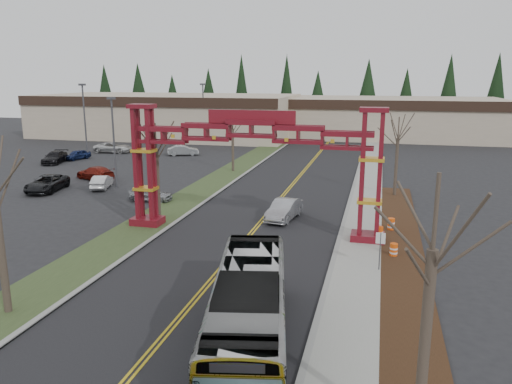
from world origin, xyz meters
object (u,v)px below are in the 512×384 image
(parked_car_far_a, at_px, (183,150))
(light_pole_mid, at_px, (84,116))
(retail_building_west, at_px, (168,115))
(parked_car_mid_b, at_px, (77,155))
(light_pole_far, at_px, (203,110))
(street_sign, at_px, (380,244))
(parked_car_far_c, at_px, (55,157))
(barrel_north, at_px, (391,225))
(parked_car_mid_a, at_px, (95,173))
(light_pole_near, at_px, (114,136))
(parked_car_far_b, at_px, (113,147))
(silver_sedan, at_px, (284,210))
(gateway_arch, at_px, (251,149))
(parked_car_near_a, at_px, (151,194))
(retail_building_east, at_px, (390,117))
(transit_bus, at_px, (249,312))
(bare_tree_right_far, at_px, (398,139))
(barrel_south, at_px, (394,250))
(bare_tree_median_far, at_px, (233,129))
(parked_car_near_c, at_px, (47,183))
(parked_car_near_b, at_px, (102,182))
(barrel_mid, at_px, (379,234))
(bare_tree_median_mid, at_px, (156,151))
(bare_tree_right_near, at_px, (433,252))

(parked_car_far_a, distance_m, light_pole_mid, 13.75)
(retail_building_west, xyz_separation_m, parked_car_mid_b, (-0.55, -28.67, -3.12))
(light_pole_far, xyz_separation_m, street_sign, (28.10, -48.78, -3.95))
(parked_car_far_c, bearing_deg, barrel_north, -39.16)
(parked_car_mid_a, relative_size, light_pole_near, 0.56)
(parked_car_far_b, bearing_deg, silver_sedan, -137.68)
(gateway_arch, xyz_separation_m, parked_car_mid_b, (-30.55, 25.28, -5.34))
(parked_car_mid_a, bearing_deg, parked_car_mid_b, -114.50)
(parked_car_near_a, bearing_deg, parked_car_far_a, 17.09)
(retail_building_west, distance_m, light_pole_far, 15.01)
(retail_building_east, height_order, transit_bus, retail_building_east)
(retail_building_east, xyz_separation_m, barrel_north, (-0.45, -59.05, -3.04))
(barrel_north, bearing_deg, light_pole_far, 125.35)
(bare_tree_right_far, distance_m, barrel_south, 17.28)
(parked_car_far_b, bearing_deg, bare_tree_median_far, -120.24)
(street_sign, relative_size, barrel_south, 2.62)
(retail_building_east, bearing_deg, parked_car_near_a, -110.84)
(parked_car_near_c, relative_size, bare_tree_right_far, 0.75)
(parked_car_far_a, bearing_deg, parked_car_near_a, 171.96)
(parked_car_far_a, bearing_deg, light_pole_mid, 92.04)
(parked_car_near_b, xyz_separation_m, bare_tree_right_far, (27.99, 3.59, 4.67))
(retail_building_east, distance_m, parked_car_near_c, 63.02)
(light_pole_far, distance_m, barrel_mid, 51.93)
(gateway_arch, height_order, barrel_north, gateway_arch)
(parked_car_mid_a, height_order, parked_car_mid_b, parked_car_mid_a)
(parked_car_near_b, relative_size, street_sign, 1.71)
(retail_building_east, bearing_deg, gateway_arch, -99.17)
(light_pole_far, bearing_deg, parked_car_far_a, -84.63)
(parked_car_near_c, bearing_deg, parked_car_far_a, 69.97)
(gateway_arch, bearing_deg, silver_sedan, 68.76)
(transit_bus, distance_m, parked_car_mid_b, 52.92)
(light_pole_near, bearing_deg, silver_sedan, -21.67)
(parked_car_far_c, height_order, bare_tree_median_mid, bare_tree_median_mid)
(retail_building_east, relative_size, parked_car_mid_a, 7.65)
(bare_tree_median_far, relative_size, barrel_mid, 6.46)
(parked_car_near_a, height_order, parked_car_near_c, parked_car_near_c)
(bare_tree_right_near, height_order, light_pole_near, light_pole_near)
(light_pole_far, bearing_deg, barrel_south, -57.92)
(gateway_arch, xyz_separation_m, bare_tree_median_mid, (-8.00, 2.02, -0.73))
(transit_bus, xyz_separation_m, bare_tree_median_mid, (-11.78, 17.00, 3.59))
(gateway_arch, xyz_separation_m, parked_car_near_c, (-22.45, 8.00, -5.22))
(transit_bus, bearing_deg, light_pole_far, 100.02)
(transit_bus, height_order, bare_tree_median_far, bare_tree_median_far)
(transit_bus, distance_m, light_pole_mid, 53.43)
(parked_car_mid_b, distance_m, parked_car_far_b, 6.91)
(parked_car_near_a, height_order, light_pole_near, light_pole_near)
(parked_car_near_a, distance_m, parked_car_mid_a, 12.32)
(transit_bus, height_order, bare_tree_right_far, bare_tree_right_far)
(bare_tree_median_mid, xyz_separation_m, barrel_south, (17.63, -4.59, -4.81))
(light_pole_far, xyz_separation_m, barrel_mid, (28.01, -43.43, -5.08))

